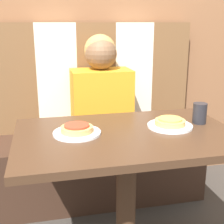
{
  "coord_description": "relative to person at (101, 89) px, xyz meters",
  "views": [
    {
      "loc": [
        -0.38,
        -1.36,
        1.22
      ],
      "look_at": [
        0.0,
        0.32,
        0.72
      ],
      "focal_mm": 50.0,
      "sensor_mm": 36.0,
      "label": 1
    }
  ],
  "objects": [
    {
      "name": "pizza_left",
      "position": [
        -0.24,
        -0.61,
        -0.05
      ],
      "size": [
        0.15,
        0.15,
        0.04
      ],
      "color": "tan",
      "rests_on": "plate_left"
    },
    {
      "name": "wall_back",
      "position": [
        0.0,
        0.28,
        0.51
      ],
      "size": [
        7.0,
        0.05,
        2.6
      ],
      "color": "brown",
      "rests_on": "ground_plane"
    },
    {
      "name": "dining_table",
      "position": [
        0.0,
        -0.65,
        -0.17
      ],
      "size": [
        1.06,
        0.68,
        0.71
      ],
      "color": "#422B1C",
      "rests_on": "ground_plane"
    },
    {
      "name": "plate_right",
      "position": [
        0.24,
        -0.61,
        -0.07
      ],
      "size": [
        0.23,
        0.23,
        0.01
      ],
      "color": "white",
      "rests_on": "dining_table"
    },
    {
      "name": "booth_seat",
      "position": [
        0.0,
        -0.0,
        -0.56
      ],
      "size": [
        1.39,
        0.46,
        0.46
      ],
      "color": "#382319",
      "rests_on": "ground_plane"
    },
    {
      "name": "drinking_cup",
      "position": [
        0.41,
        -0.58,
        -0.03
      ],
      "size": [
        0.07,
        0.07,
        0.11
      ],
      "color": "#232328",
      "rests_on": "dining_table"
    },
    {
      "name": "person",
      "position": [
        0.0,
        0.0,
        0.0
      ],
      "size": [
        0.39,
        0.25,
        0.69
      ],
      "color": "orange",
      "rests_on": "booth_seat"
    },
    {
      "name": "pizza_right",
      "position": [
        0.24,
        -0.61,
        -0.05
      ],
      "size": [
        0.15,
        0.15,
        0.04
      ],
      "color": "tan",
      "rests_on": "plate_right"
    },
    {
      "name": "booth_backrest",
      "position": [
        0.0,
        0.19,
        0.05
      ],
      "size": [
        1.39,
        0.07,
        0.76
      ],
      "color": "brown",
      "rests_on": "booth_seat"
    },
    {
      "name": "plate_left",
      "position": [
        -0.24,
        -0.61,
        -0.07
      ],
      "size": [
        0.23,
        0.23,
        0.01
      ],
      "color": "white",
      "rests_on": "dining_table"
    }
  ]
}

